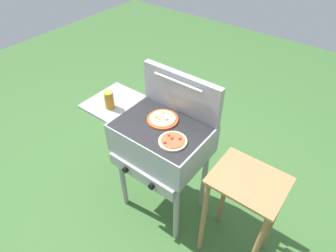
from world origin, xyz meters
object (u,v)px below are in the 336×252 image
at_px(pizza_cheese, 163,119).
at_px(pizza_pepperoni, 173,141).
at_px(sauce_jar, 109,100).
at_px(prep_table, 243,203).
at_px(grill, 161,140).

bearing_deg(pizza_cheese, pizza_pepperoni, -35.62).
height_order(sauce_jar, prep_table, sauce_jar).
relative_size(sauce_jar, prep_table, 0.16).
distance_m(pizza_pepperoni, pizza_cheese, 0.23).
relative_size(pizza_pepperoni, sauce_jar, 1.39).
distance_m(grill, pizza_cheese, 0.16).
bearing_deg(pizza_cheese, sauce_jar, -163.49).
bearing_deg(prep_table, pizza_pepperoni, -170.27).
height_order(pizza_pepperoni, pizza_cheese, pizza_cheese).
xyz_separation_m(pizza_pepperoni, prep_table, (0.51, 0.09, -0.33)).
relative_size(pizza_pepperoni, prep_table, 0.23).
xyz_separation_m(grill, sauce_jar, (-0.42, -0.07, 0.21)).
bearing_deg(prep_table, pizza_cheese, 176.09).
xyz_separation_m(grill, pizza_pepperoni, (0.17, -0.08, 0.15)).
bearing_deg(sauce_jar, grill, 8.97).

